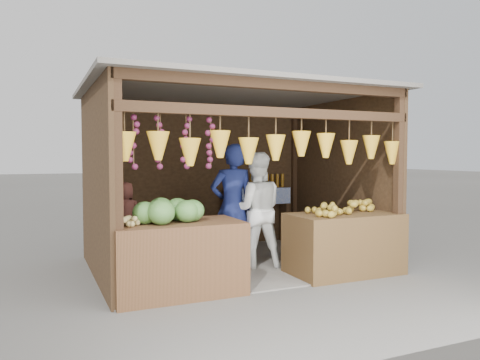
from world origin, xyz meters
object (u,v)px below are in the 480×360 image
counter_left (177,258)px  woman_standing (256,210)px  vendor_seated (125,215)px  man_standing (232,207)px  counter_right (344,244)px

counter_left → woman_standing: size_ratio=0.91×
counter_left → vendor_seated: 1.47m
man_standing → vendor_seated: (-1.46, 0.50, -0.11)m
counter_right → man_standing: 1.68m
man_standing → woman_standing: (0.37, -0.03, -0.06)m
man_standing → woman_standing: size_ratio=1.07×
vendor_seated → woman_standing: bearing=161.4°
man_standing → vendor_seated: bearing=-15.9°
counter_left → counter_right: size_ratio=1.00×
counter_left → man_standing: 1.48m
counter_right → woman_standing: (-0.98, 0.84, 0.43)m
counter_left → man_standing: man_standing is taller
counter_left → vendor_seated: bearing=104.8°
counter_left → counter_right: bearing=-0.1°
counter_right → man_standing: man_standing is taller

